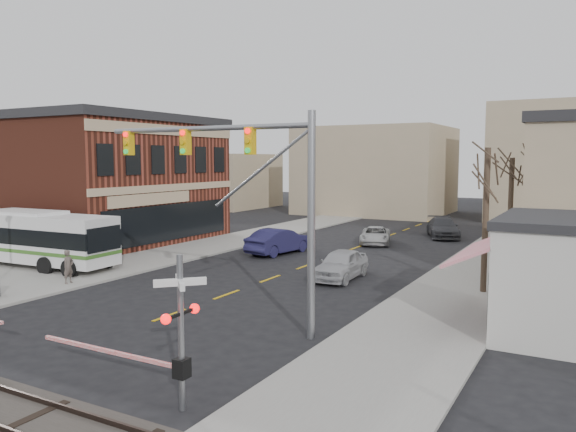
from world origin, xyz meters
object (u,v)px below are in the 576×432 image
(pedestrian_near, at_px, (68,267))
(rr_crossing_east, at_px, (168,332))
(pedestrian_far, at_px, (70,254))
(car_c, at_px, (375,235))
(car_a, at_px, (341,264))
(transit_bus, at_px, (26,237))
(car_b, at_px, (279,241))
(traffic_signal_mast, at_px, (248,176))
(car_d, at_px, (443,228))

(pedestrian_near, bearing_deg, rr_crossing_east, -127.08)
(pedestrian_near, relative_size, pedestrian_far, 0.96)
(car_c, bearing_deg, pedestrian_far, -139.87)
(car_a, height_order, car_c, car_a)
(car_c, height_order, pedestrian_near, pedestrian_near)
(transit_bus, relative_size, pedestrian_far, 7.06)
(transit_bus, bearing_deg, car_b, 46.03)
(car_b, xyz_separation_m, pedestrian_far, (-7.46, -10.90, 0.14))
(traffic_signal_mast, distance_m, car_d, 28.82)
(transit_bus, xyz_separation_m, car_a, (17.68, 5.82, -1.00))
(car_d, bearing_deg, rr_crossing_east, -108.85)
(car_a, height_order, car_b, car_b)
(car_c, xyz_separation_m, pedestrian_far, (-11.59, -18.22, 0.36))
(transit_bus, xyz_separation_m, traffic_signal_mast, (18.13, -3.83, 3.92))
(transit_bus, xyz_separation_m, rr_crossing_east, (20.05, -10.53, 0.18))
(pedestrian_near, bearing_deg, car_d, -30.39)
(car_a, xyz_separation_m, car_c, (-2.74, 12.71, -0.15))
(rr_crossing_east, relative_size, car_b, 1.08)
(transit_bus, relative_size, car_d, 2.28)
(traffic_signal_mast, xyz_separation_m, car_d, (0.39, 28.40, -4.92))
(car_b, xyz_separation_m, car_d, (7.70, 13.36, -0.07))
(car_c, xyz_separation_m, car_d, (3.58, 6.04, 0.15))
(car_d, bearing_deg, car_c, -141.99)
(car_b, distance_m, car_d, 15.42)
(rr_crossing_east, distance_m, car_d, 35.15)
(transit_bus, relative_size, car_a, 2.69)
(car_c, relative_size, pedestrian_near, 2.72)
(rr_crossing_east, distance_m, car_c, 29.54)
(car_a, distance_m, car_d, 18.77)
(rr_crossing_east, height_order, car_a, rr_crossing_east)
(car_d, bearing_deg, traffic_signal_mast, -112.13)
(car_c, relative_size, pedestrian_far, 2.61)
(car_d, bearing_deg, car_a, -113.91)
(traffic_signal_mast, bearing_deg, transit_bus, 168.07)
(transit_bus, distance_m, pedestrian_far, 3.46)
(traffic_signal_mast, bearing_deg, rr_crossing_east, -74.03)
(rr_crossing_east, relative_size, car_a, 1.22)
(traffic_signal_mast, height_order, pedestrian_near, traffic_signal_mast)
(transit_bus, distance_m, pedestrian_near, 6.78)
(rr_crossing_east, bearing_deg, pedestrian_near, 148.90)
(car_a, relative_size, pedestrian_near, 2.74)
(transit_bus, distance_m, rr_crossing_east, 22.65)
(rr_crossing_east, bearing_deg, car_d, 92.50)
(rr_crossing_east, distance_m, pedestrian_near, 16.04)
(car_d, bearing_deg, pedestrian_near, -135.76)
(car_a, relative_size, pedestrian_far, 2.63)
(car_d, bearing_deg, car_b, -141.31)
(transit_bus, height_order, car_c, transit_bus)
(car_a, xyz_separation_m, car_d, (0.84, 18.75, 0.00))
(transit_bus, xyz_separation_m, car_b, (10.81, 11.21, -0.93))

